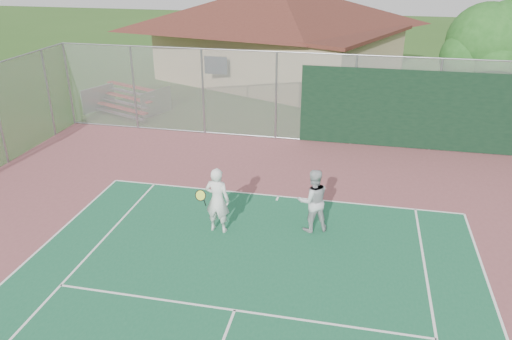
{
  "coord_description": "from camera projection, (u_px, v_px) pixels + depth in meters",
  "views": [
    {
      "loc": [
        2.23,
        -1.81,
        7.08
      ],
      "look_at": [
        -0.47,
        10.76,
        1.36
      ],
      "focal_mm": 35.0,
      "sensor_mm": 36.0,
      "label": 1
    }
  ],
  "objects": [
    {
      "name": "back_fence",
      "position": [
        356.0,
        104.0,
        19.0
      ],
      "size": [
        20.08,
        0.11,
        3.53
      ],
      "color": "gray",
      "rests_on": "ground"
    },
    {
      "name": "player_white_front",
      "position": [
        217.0,
        201.0,
        13.28
      ],
      "size": [
        0.89,
        0.69,
        1.85
      ],
      "rotation": [
        0.0,
        0.0,
        3.06
      ],
      "color": "silver",
      "rests_on": "ground"
    },
    {
      "name": "player_grey_back",
      "position": [
        313.0,
        201.0,
        13.33
      ],
      "size": [
        1.06,
        0.96,
        1.78
      ],
      "rotation": [
        0.0,
        0.0,
        3.54
      ],
      "color": "#B2B5B8",
      "rests_on": "ground"
    },
    {
      "name": "bleachers",
      "position": [
        127.0,
        100.0,
        23.26
      ],
      "size": [
        3.71,
        2.89,
        1.15
      ],
      "rotation": [
        0.0,
        0.0,
        -0.4
      ],
      "color": "#A83226",
      "rests_on": "ground"
    },
    {
      "name": "clubhouse",
      "position": [
        278.0,
        29.0,
        28.14
      ],
      "size": [
        15.58,
        13.27,
        5.7
      ],
      "rotation": [
        0.0,
        0.0,
        -0.4
      ],
      "color": "tan",
      "rests_on": "ground"
    },
    {
      "name": "tree",
      "position": [
        488.0,
        46.0,
        20.08
      ],
      "size": [
        3.8,
        3.6,
        5.3
      ],
      "color": "#361E13",
      "rests_on": "ground"
    }
  ]
}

